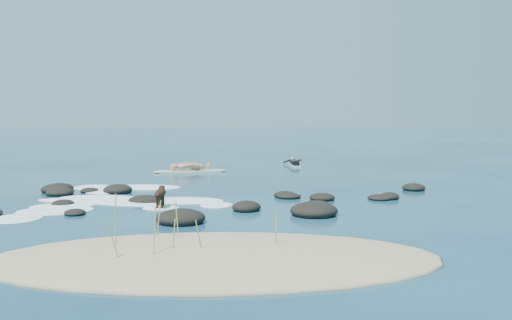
{
  "coord_description": "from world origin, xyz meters",
  "views": [
    {
      "loc": [
        0.47,
        -19.14,
        2.93
      ],
      "look_at": [
        1.19,
        4.0,
        0.9
      ],
      "focal_mm": 40.0,
      "sensor_mm": 36.0,
      "label": 1
    }
  ],
  "objects": [
    {
      "name": "paddling_surfer_rig",
      "position": [
        3.43,
        10.78,
        0.13
      ],
      "size": [
        1.01,
        2.24,
        0.39
      ],
      "rotation": [
        0.0,
        0.0,
        1.61
      ],
      "color": "silver",
      "rests_on": "ground"
    },
    {
      "name": "breaking_foam",
      "position": [
        -3.63,
        -0.52,
        0.01
      ],
      "size": [
        6.48,
        7.81,
        0.12
      ],
      "color": "white",
      "rests_on": "ground"
    },
    {
      "name": "ground",
      "position": [
        0.0,
        0.0,
        0.0
      ],
      "size": [
        160.0,
        160.0,
        0.0
      ],
      "primitive_type": "plane",
      "color": "#0A2642",
      "rests_on": "ground"
    },
    {
      "name": "reef_rocks",
      "position": [
        -0.69,
        -1.5,
        0.09
      ],
      "size": [
        14.64,
        7.49,
        0.47
      ],
      "color": "black",
      "rests_on": "ground"
    },
    {
      "name": "sand_dune",
      "position": [
        0.0,
        -8.2,
        0.0
      ],
      "size": [
        9.0,
        4.4,
        0.6
      ],
      "primitive_type": "ellipsoid",
      "color": "#9E8966",
      "rests_on": "ground"
    },
    {
      "name": "dog",
      "position": [
        -1.85,
        -2.27,
        0.46
      ],
      "size": [
        0.28,
        1.08,
        0.69
      ],
      "rotation": [
        0.0,
        0.0,
        1.58
      ],
      "color": "black",
      "rests_on": "ground"
    },
    {
      "name": "standing_surfer_rig",
      "position": [
        -1.81,
        7.67,
        0.77
      ],
      "size": [
        3.43,
        1.14,
        1.96
      ],
      "rotation": [
        0.0,
        0.0,
        0.2
      ],
      "color": "beige",
      "rests_on": "ground"
    },
    {
      "name": "dune_grass",
      "position": [
        -0.7,
        -8.07,
        0.57
      ],
      "size": [
        3.23,
        1.85,
        1.19
      ],
      "color": "olive",
      "rests_on": "ground"
    }
  ]
}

